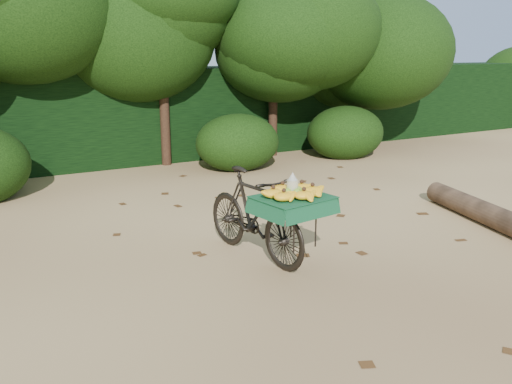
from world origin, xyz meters
TOP-DOWN VIEW (x-y plane):
  - ground at (0.00, 0.00)m, footprint 80.00×80.00m
  - vendor_bicycle at (-0.39, 0.25)m, footprint 0.80×1.73m
  - hedge_backdrop at (0.00, 6.30)m, footprint 26.00×1.80m
  - tree_row at (-0.65, 5.50)m, footprint 14.50×2.00m
  - bush_clumps at (0.50, 4.30)m, footprint 8.80×1.70m
  - leaf_litter at (0.00, 0.65)m, footprint 7.00×7.30m

SIDE VIEW (x-z plane):
  - ground at x=0.00m, z-range 0.00..0.00m
  - leaf_litter at x=0.00m, z-range 0.00..0.01m
  - bush_clumps at x=0.50m, z-range 0.00..0.90m
  - vendor_bicycle at x=-0.39m, z-range 0.01..0.96m
  - hedge_backdrop at x=0.00m, z-range 0.00..1.80m
  - tree_row at x=-0.65m, z-range 0.00..4.00m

